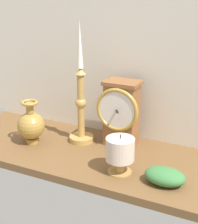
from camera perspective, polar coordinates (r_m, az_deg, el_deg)
ground_plane at (r=116.10cm, az=-1.23°, el=-6.86°), size 100.00×36.00×2.40cm
back_wall at (r=121.69cm, az=2.76°, el=11.12°), size 120.00×2.00×65.00cm
mantel_clock at (r=116.24cm, az=3.53°, el=-0.07°), size 14.36×10.66×21.79cm
candlestick_tall_left at (r=118.23cm, az=-2.90°, el=1.15°), size 8.29×8.29×40.64cm
brass_vase_bulbous at (r=121.29cm, az=-10.78°, el=-2.02°), size 9.15×9.15×14.78cm
pillar_candle_front at (r=101.13cm, az=3.37°, el=-6.41°), size 8.15×8.15×11.75cm
ivy_sprig at (r=98.97cm, az=10.45°, el=-10.04°), size 11.22×7.86×4.50cm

